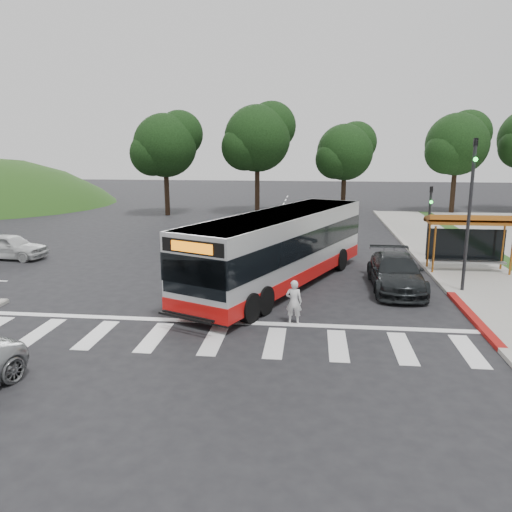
# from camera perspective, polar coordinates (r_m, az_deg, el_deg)

# --- Properties ---
(ground) EXTENTS (140.00, 140.00, 0.00)m
(ground) POSITION_cam_1_polar(r_m,az_deg,el_deg) (21.19, -2.21, -4.50)
(ground) COLOR black
(ground) RESTS_ON ground
(sidewalk_east) EXTENTS (4.00, 40.00, 0.12)m
(sidewalk_east) POSITION_cam_1_polar(r_m,az_deg,el_deg) (29.76, 21.72, -0.28)
(sidewalk_east) COLOR gray
(sidewalk_east) RESTS_ON ground
(curb_east) EXTENTS (0.30, 40.00, 0.15)m
(curb_east) POSITION_cam_1_polar(r_m,az_deg,el_deg) (29.29, 17.95, -0.16)
(curb_east) COLOR #9E9991
(curb_east) RESTS_ON ground
(curb_east_red) EXTENTS (0.32, 6.00, 0.15)m
(curb_east_red) POSITION_cam_1_polar(r_m,az_deg,el_deg) (19.93, 23.51, -6.45)
(curb_east_red) COLOR maroon
(curb_east_red) RESTS_ON ground
(crosswalk_ladder) EXTENTS (18.00, 2.60, 0.01)m
(crosswalk_ladder) POSITION_cam_1_polar(r_m,az_deg,el_deg) (16.54, -4.84, -9.52)
(crosswalk_ladder) COLOR silver
(crosswalk_ladder) RESTS_ON ground
(bus_shelter) EXTENTS (4.20, 1.60, 2.86)m
(bus_shelter) POSITION_cam_1_polar(r_m,az_deg,el_deg) (26.57, 23.29, 3.17)
(bus_shelter) COLOR #A0581A
(bus_shelter) RESTS_ON sidewalk_east
(traffic_signal_ne_tall) EXTENTS (0.18, 0.37, 6.50)m
(traffic_signal_ne_tall) POSITION_cam_1_polar(r_m,az_deg,el_deg) (22.60, 23.28, 5.61)
(traffic_signal_ne_tall) COLOR black
(traffic_signal_ne_tall) RESTS_ON ground
(traffic_signal_ne_short) EXTENTS (0.18, 0.37, 4.00)m
(traffic_signal_ne_short) POSITION_cam_1_polar(r_m,az_deg,el_deg) (29.49, 19.22, 4.58)
(traffic_signal_ne_short) COLOR black
(traffic_signal_ne_short) RESTS_ON ground
(tree_ne_a) EXTENTS (6.16, 5.74, 9.30)m
(tree_ne_a) POSITION_cam_1_polar(r_m,az_deg,el_deg) (49.81, 22.06, 11.86)
(tree_ne_a) COLOR black
(tree_ne_a) RESTS_ON parking_lot
(tree_north_a) EXTENTS (6.60, 6.15, 10.17)m
(tree_north_a) POSITION_cam_1_polar(r_m,az_deg,el_deg) (46.37, 0.26, 13.42)
(tree_north_a) COLOR black
(tree_north_a) RESTS_ON ground
(tree_north_b) EXTENTS (5.72, 5.33, 8.43)m
(tree_north_b) POSITION_cam_1_polar(r_m,az_deg,el_deg) (48.18, 10.21, 11.69)
(tree_north_b) COLOR black
(tree_north_b) RESTS_ON ground
(tree_north_c) EXTENTS (6.16, 5.74, 9.30)m
(tree_north_c) POSITION_cam_1_polar(r_m,az_deg,el_deg) (45.97, -10.24, 12.45)
(tree_north_c) COLOR black
(tree_north_c) RESTS_ON ground
(transit_bus) EXTENTS (7.69, 12.79, 3.30)m
(transit_bus) POSITION_cam_1_polar(r_m,az_deg,el_deg) (22.25, 2.82, 0.70)
(transit_bus) COLOR #B9BCBF
(transit_bus) RESTS_ON ground
(pedestrian) EXTENTS (0.60, 0.41, 1.59)m
(pedestrian) POSITION_cam_1_polar(r_m,az_deg,el_deg) (17.75, 4.35, -5.25)
(pedestrian) COLOR silver
(pedestrian) RESTS_ON ground
(dark_sedan) EXTENTS (2.20, 5.30, 1.53)m
(dark_sedan) POSITION_cam_1_polar(r_m,az_deg,el_deg) (22.68, 15.69, -1.82)
(dark_sedan) COLOR black
(dark_sedan) RESTS_ON ground
(west_car_white) EXTENTS (4.26, 2.09, 1.40)m
(west_car_white) POSITION_cam_1_polar(r_m,az_deg,el_deg) (30.99, -26.30, 0.99)
(west_car_white) COLOR silver
(west_car_white) RESTS_ON ground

